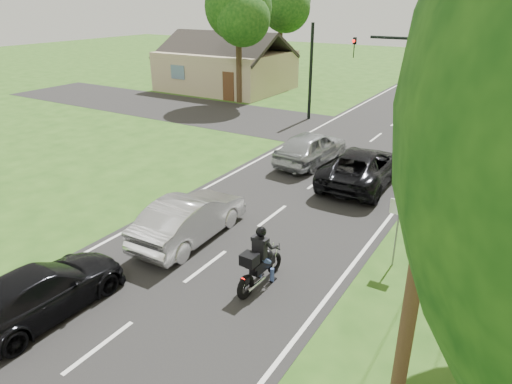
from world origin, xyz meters
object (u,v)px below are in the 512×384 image
(silver_suv, at_px, (311,147))
(sign_green, at_px, (456,147))
(silver_sedan, at_px, (190,218))
(utility_pole_near, at_px, (435,158))
(motorcycle_rider, at_px, (259,263))
(sign_white, at_px, (399,217))
(dark_car_behind, at_px, (41,291))
(traffic_signal, at_px, (441,73))
(dark_suv, at_px, (363,167))

(silver_suv, relative_size, sign_green, 2.19)
(silver_suv, height_order, sign_green, sign_green)
(silver_sedan, xyz_separation_m, utility_pole_near, (7.66, -3.12, 4.32))
(silver_sedan, height_order, sign_green, sign_green)
(silver_sedan, bearing_deg, utility_pole_near, 155.68)
(motorcycle_rider, bearing_deg, sign_white, 48.79)
(sign_green, bearing_deg, motorcycle_rider, -105.50)
(silver_suv, bearing_deg, dark_car_behind, 91.19)
(silver_sedan, relative_size, silver_suv, 0.97)
(silver_suv, relative_size, traffic_signal, 0.73)
(dark_suv, height_order, sign_white, sign_white)
(silver_sedan, xyz_separation_m, sign_green, (6.36, 9.86, 0.84))
(utility_pole_near, bearing_deg, silver_suv, 121.94)
(silver_suv, xyz_separation_m, sign_green, (6.20, 0.95, 0.79))
(motorcycle_rider, xyz_separation_m, sign_green, (3.05, 10.98, 0.89))
(silver_suv, relative_size, utility_pole_near, 0.47)
(motorcycle_rider, height_order, dark_car_behind, motorcycle_rider)
(dark_suv, height_order, silver_suv, silver_suv)
(sign_white, bearing_deg, traffic_signal, 97.05)
(motorcycle_rider, xyz_separation_m, dark_suv, (-0.17, 8.76, 0.06))
(dark_suv, distance_m, sign_green, 4.00)
(sign_white, bearing_deg, utility_pole_near, -73.24)
(silver_suv, xyz_separation_m, dark_car_behind, (-0.83, -13.90, -0.15))
(dark_car_behind, xyz_separation_m, utility_pole_near, (8.33, 1.87, 4.43))
(dark_car_behind, height_order, sign_green, sign_green)
(traffic_signal, bearing_deg, sign_white, -82.95)
(silver_sedan, bearing_deg, sign_green, -125.01)
(dark_suv, bearing_deg, dark_car_behind, 71.52)
(silver_suv, relative_size, dark_car_behind, 1.05)
(sign_green, bearing_deg, sign_white, -91.43)
(sign_white, bearing_deg, silver_suv, 130.41)
(traffic_signal, bearing_deg, dark_suv, -107.56)
(motorcycle_rider, distance_m, silver_suv, 10.51)
(traffic_signal, bearing_deg, dark_car_behind, -107.03)
(dark_suv, bearing_deg, sign_green, -147.08)
(motorcycle_rider, distance_m, sign_green, 11.43)
(silver_sedan, distance_m, utility_pole_near, 9.34)
(motorcycle_rider, distance_m, silver_sedan, 3.50)
(silver_sedan, bearing_deg, dark_suv, -114.54)
(silver_suv, bearing_deg, traffic_signal, -134.82)
(silver_sedan, distance_m, sign_white, 6.49)
(silver_suv, xyz_separation_m, sign_white, (6.00, -7.05, 0.79))
(dark_car_behind, distance_m, traffic_signal, 19.00)
(silver_sedan, height_order, dark_car_behind, silver_sedan)
(silver_suv, bearing_deg, sign_green, -166.65)
(dark_suv, xyz_separation_m, sign_white, (3.02, -5.78, 0.82))
(silver_sedan, height_order, traffic_signal, traffic_signal)
(motorcycle_rider, bearing_deg, traffic_signal, 86.41)
(motorcycle_rider, bearing_deg, dark_suv, 93.59)
(dark_car_behind, bearing_deg, sign_white, -134.69)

